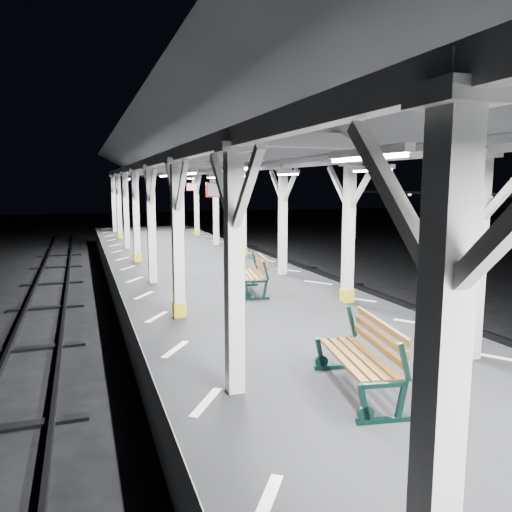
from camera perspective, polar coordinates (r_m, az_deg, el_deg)
ground at (r=9.82m, az=5.64°, el=-14.56°), size 120.00×120.00×0.00m
platform at (r=9.64m, az=5.69°, el=-11.82°), size 6.00×50.00×1.00m
hazard_stripes_left at (r=8.76m, az=-9.18°, el=-10.47°), size 1.00×48.00×0.01m
hazard_stripes_right at (r=10.72m, az=17.78°, el=-7.28°), size 1.00×48.00×0.01m
track_left at (r=9.06m, az=-25.85°, el=-16.87°), size 2.20×60.00×0.16m
track_right at (r=12.63m, az=26.99°, el=-9.80°), size 2.20×60.00×0.16m
canopy at (r=9.07m, az=6.10°, el=12.99°), size 5.40×49.00×4.65m
bench_near at (r=6.98m, az=12.30°, el=-10.97°), size 0.98×1.91×0.99m
bench_mid at (r=12.90m, az=-0.12°, el=-1.98°), size 0.95×1.84×0.95m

